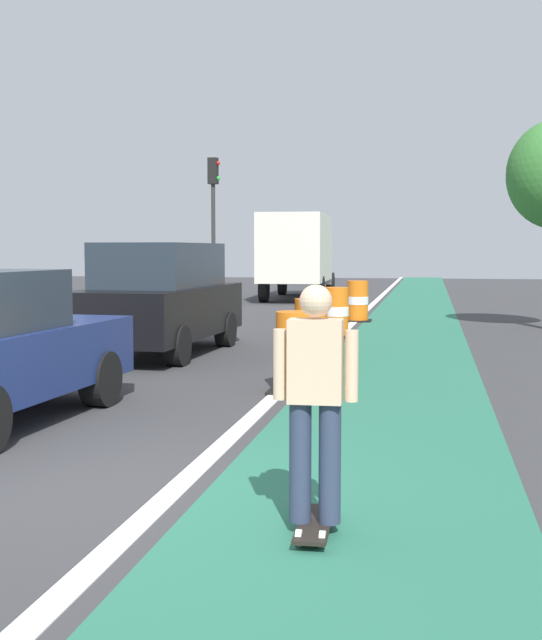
{
  "coord_description": "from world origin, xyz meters",
  "views": [
    {
      "loc": [
        2.88,
        -6.13,
        1.92
      ],
      "look_at": [
        1.06,
        3.27,
        1.1
      ],
      "focal_mm": 46.22,
      "sensor_mm": 36.0,
      "label": 1
    }
  ],
  "objects_px": {
    "delivery_truck_down_block": "(299,252)",
    "pedestrian_crossing": "(202,284)",
    "traffic_light_corner": "(213,204)",
    "traffic_barrel_front": "(297,353)",
    "traffic_barrel_far": "(358,302)",
    "traffic_barrel_back": "(336,313)",
    "parked_suv_second": "(161,298)",
    "traffic_barrel_mid": "(311,331)",
    "skateboarder_on_lane": "(315,401)"
  },
  "relations": [
    {
      "from": "parked_suv_second",
      "to": "pedestrian_crossing",
      "type": "xyz_separation_m",
      "value": [
        -2.0,
        9.93,
        -0.17
      ]
    },
    {
      "from": "skateboarder_on_lane",
      "to": "pedestrian_crossing",
      "type": "relative_size",
      "value": 1.05
    },
    {
      "from": "delivery_truck_down_block",
      "to": "traffic_light_corner",
      "type": "xyz_separation_m",
      "value": [
        -2.41,
        -3.84,
        1.65
      ]
    },
    {
      "from": "traffic_barrel_front",
      "to": "skateboarder_on_lane",
      "type": "bearing_deg",
      "value": -79.53
    },
    {
      "from": "traffic_barrel_back",
      "to": "traffic_barrel_mid",
      "type": "bearing_deg",
      "value": -89.14
    },
    {
      "from": "skateboarder_on_lane",
      "to": "traffic_light_corner",
      "type": "xyz_separation_m",
      "value": [
        -6.73,
        22.61,
        2.59
      ]
    },
    {
      "from": "traffic_barrel_back",
      "to": "skateboarder_on_lane",
      "type": "bearing_deg",
      "value": -84.15
    },
    {
      "from": "skateboarder_on_lane",
      "to": "traffic_barrel_mid",
      "type": "height_order",
      "value": "skateboarder_on_lane"
    },
    {
      "from": "skateboarder_on_lane",
      "to": "pedestrian_crossing",
      "type": "height_order",
      "value": "skateboarder_on_lane"
    },
    {
      "from": "skateboarder_on_lane",
      "to": "pedestrian_crossing",
      "type": "xyz_separation_m",
      "value": [
        -6.12,
        18.94,
        -0.05
      ]
    },
    {
      "from": "skateboarder_on_lane",
      "to": "traffic_barrel_far",
      "type": "relative_size",
      "value": 1.55
    },
    {
      "from": "skateboarder_on_lane",
      "to": "traffic_barrel_front",
      "type": "relative_size",
      "value": 1.55
    },
    {
      "from": "traffic_barrel_front",
      "to": "traffic_barrel_back",
      "type": "height_order",
      "value": "same"
    },
    {
      "from": "parked_suv_second",
      "to": "delivery_truck_down_block",
      "type": "bearing_deg",
      "value": 90.69
    },
    {
      "from": "parked_suv_second",
      "to": "pedestrian_crossing",
      "type": "height_order",
      "value": "parked_suv_second"
    },
    {
      "from": "parked_suv_second",
      "to": "traffic_barrel_front",
      "type": "bearing_deg",
      "value": -48.74
    },
    {
      "from": "skateboarder_on_lane",
      "to": "traffic_barrel_back",
      "type": "bearing_deg",
      "value": 95.85
    },
    {
      "from": "traffic_barrel_back",
      "to": "delivery_truck_down_block",
      "type": "height_order",
      "value": "delivery_truck_down_block"
    },
    {
      "from": "traffic_barrel_mid",
      "to": "traffic_light_corner",
      "type": "relative_size",
      "value": 0.21
    },
    {
      "from": "traffic_barrel_far",
      "to": "traffic_light_corner",
      "type": "bearing_deg",
      "value": 133.1
    },
    {
      "from": "traffic_barrel_front",
      "to": "traffic_barrel_back",
      "type": "bearing_deg",
      "value": 92.29
    },
    {
      "from": "skateboarder_on_lane",
      "to": "delivery_truck_down_block",
      "type": "bearing_deg",
      "value": 99.28
    },
    {
      "from": "delivery_truck_down_block",
      "to": "pedestrian_crossing",
      "type": "xyz_separation_m",
      "value": [
        -1.79,
        -7.51,
        -0.98
      ]
    },
    {
      "from": "parked_suv_second",
      "to": "traffic_barrel_mid",
      "type": "height_order",
      "value": "parked_suv_second"
    },
    {
      "from": "skateboarder_on_lane",
      "to": "delivery_truck_down_block",
      "type": "distance_m",
      "value": 26.82
    },
    {
      "from": "parked_suv_second",
      "to": "skateboarder_on_lane",
      "type": "bearing_deg",
      "value": -65.47
    },
    {
      "from": "traffic_barrel_far",
      "to": "delivery_truck_down_block",
      "type": "bearing_deg",
      "value": 107.88
    },
    {
      "from": "traffic_barrel_mid",
      "to": "traffic_barrel_back",
      "type": "xyz_separation_m",
      "value": [
        -0.06,
        4.29,
        0.0
      ]
    },
    {
      "from": "traffic_barrel_front",
      "to": "delivery_truck_down_block",
      "type": "distance_m",
      "value": 21.27
    },
    {
      "from": "parked_suv_second",
      "to": "traffic_barrel_far",
      "type": "height_order",
      "value": "parked_suv_second"
    },
    {
      "from": "skateboarder_on_lane",
      "to": "traffic_barrel_back",
      "type": "relative_size",
      "value": 1.55
    },
    {
      "from": "delivery_truck_down_block",
      "to": "traffic_barrel_far",
      "type": "bearing_deg",
      "value": -72.12
    },
    {
      "from": "traffic_barrel_back",
      "to": "traffic_light_corner",
      "type": "distance_m",
      "value": 11.7
    },
    {
      "from": "pedestrian_crossing",
      "to": "traffic_barrel_back",
      "type": "bearing_deg",
      "value": -52.4
    },
    {
      "from": "pedestrian_crossing",
      "to": "traffic_light_corner",
      "type": "bearing_deg",
      "value": 99.52
    },
    {
      "from": "traffic_barrel_far",
      "to": "pedestrian_crossing",
      "type": "height_order",
      "value": "pedestrian_crossing"
    },
    {
      "from": "traffic_barrel_mid",
      "to": "traffic_light_corner",
      "type": "xyz_separation_m",
      "value": [
        -5.5,
        14.22,
        2.97
      ]
    },
    {
      "from": "traffic_barrel_front",
      "to": "traffic_barrel_far",
      "type": "xyz_separation_m",
      "value": [
        -0.15,
        11.19,
        0.0
      ]
    },
    {
      "from": "traffic_barrel_far",
      "to": "traffic_barrel_front",
      "type": "bearing_deg",
      "value": -89.22
    },
    {
      "from": "traffic_barrel_far",
      "to": "traffic_light_corner",
      "type": "distance_m",
      "value": 8.67
    },
    {
      "from": "traffic_barrel_far",
      "to": "traffic_light_corner",
      "type": "xyz_separation_m",
      "value": [
        -5.57,
        5.95,
        2.97
      ]
    },
    {
      "from": "delivery_truck_down_block",
      "to": "traffic_barrel_mid",
      "type": "bearing_deg",
      "value": -80.3
    },
    {
      "from": "traffic_barrel_back",
      "to": "traffic_light_corner",
      "type": "xyz_separation_m",
      "value": [
        -5.43,
        9.93,
        2.97
      ]
    },
    {
      "from": "traffic_barrel_back",
      "to": "pedestrian_crossing",
      "type": "height_order",
      "value": "pedestrian_crossing"
    },
    {
      "from": "traffic_barrel_mid",
      "to": "delivery_truck_down_block",
      "type": "relative_size",
      "value": 0.14
    },
    {
      "from": "traffic_barrel_far",
      "to": "pedestrian_crossing",
      "type": "relative_size",
      "value": 0.68
    },
    {
      "from": "traffic_barrel_front",
      "to": "traffic_barrel_far",
      "type": "height_order",
      "value": "same"
    },
    {
      "from": "skateboarder_on_lane",
      "to": "traffic_light_corner",
      "type": "height_order",
      "value": "traffic_light_corner"
    },
    {
      "from": "parked_suv_second",
      "to": "traffic_barrel_back",
      "type": "relative_size",
      "value": 4.28
    },
    {
      "from": "parked_suv_second",
      "to": "traffic_light_corner",
      "type": "relative_size",
      "value": 0.91
    }
  ]
}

